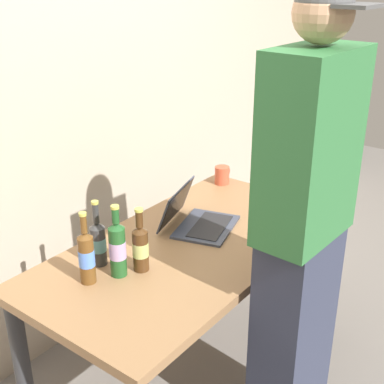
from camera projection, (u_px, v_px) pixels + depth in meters
ground_plane at (190, 364)px, 2.66m from camera, size 8.00×8.00×0.00m
desk at (190, 261)px, 2.42m from camera, size 1.56×0.80×0.70m
laptop at (196, 219)px, 2.52m from camera, size 0.41×0.40×0.20m
beer_bottle_brown at (140, 247)px, 2.13m from camera, size 0.07×0.07×0.28m
beer_bottle_dark at (118, 248)px, 2.09m from camera, size 0.07×0.07×0.31m
beer_bottle_green at (98, 242)px, 2.18m from camera, size 0.07×0.07×0.29m
beer_bottle_amber at (86, 256)px, 2.05m from camera, size 0.06×0.06×0.31m
person_figure at (302, 236)px, 1.93m from camera, size 0.41×0.29×1.87m
coffee_mug at (222, 175)px, 3.02m from camera, size 0.12×0.08×0.10m
back_wall at (74, 93)px, 2.54m from camera, size 6.00×0.10×2.60m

